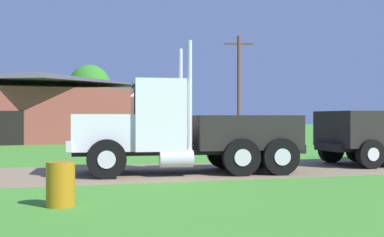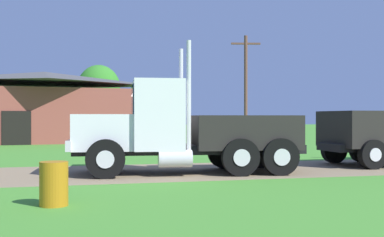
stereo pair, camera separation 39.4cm
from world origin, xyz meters
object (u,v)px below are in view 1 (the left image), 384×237
at_px(truck_foreground_white, 185,131).
at_px(utility_pole_near, 239,85).
at_px(steel_barrel, 61,184).
at_px(shed_building, 36,108).

height_order(truck_foreground_white, utility_pole_near, utility_pole_near).
relative_size(truck_foreground_white, utility_pole_near, 0.95).
distance_m(steel_barrel, utility_pole_near, 27.74).
relative_size(truck_foreground_white, shed_building, 0.53).
xyz_separation_m(steel_barrel, shed_building, (-1.70, 26.97, 2.03)).
bearing_deg(steel_barrel, utility_pole_near, 61.93).
distance_m(truck_foreground_white, shed_building, 22.64).
height_order(steel_barrel, utility_pole_near, utility_pole_near).
bearing_deg(truck_foreground_white, shed_building, 104.20).
xyz_separation_m(steel_barrel, utility_pole_near, (12.93, 24.25, 3.76)).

